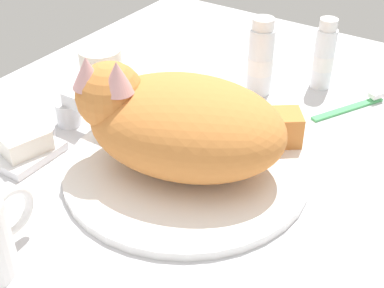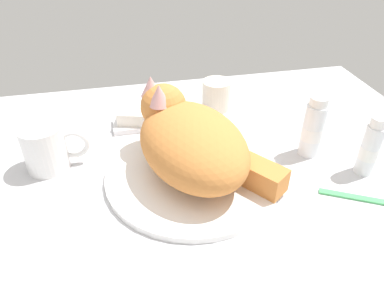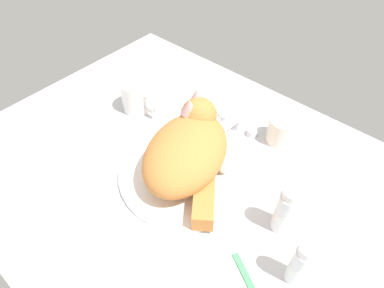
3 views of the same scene
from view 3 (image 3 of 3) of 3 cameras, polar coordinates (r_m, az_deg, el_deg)
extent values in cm
cube|color=silver|center=(79.92, -1.00, -5.67)|extent=(110.00, 82.50, 3.00)
cylinder|color=white|center=(78.28, -1.02, -4.75)|extent=(32.08, 32.08, 1.15)
cylinder|color=silver|center=(88.99, 8.04, 3.83)|extent=(3.60, 3.60, 3.64)
cube|color=silver|center=(84.02, 6.31, 3.55)|extent=(2.00, 9.74, 2.00)
cylinder|color=silver|center=(91.47, 5.56, 4.76)|extent=(2.80, 2.80, 1.80)
cylinder|color=silver|center=(87.98, 10.48, 1.98)|extent=(2.80, 2.80, 1.80)
ellipsoid|color=#D17F3D|center=(73.29, -1.08, -1.59)|extent=(23.19, 28.80, 11.84)
sphere|color=#D17F3D|center=(77.38, 1.17, 5.05)|extent=(10.66, 10.66, 8.69)
ellipsoid|color=white|center=(77.42, 0.61, 3.29)|extent=(6.09, 6.70, 4.78)
cone|color=#DB9E9E|center=(74.11, -0.50, 6.61)|extent=(4.80, 4.80, 3.91)
cone|color=#DB9E9E|center=(76.83, 0.80, 8.31)|extent=(4.80, 4.80, 3.91)
cube|color=#D17F3D|center=(70.39, 2.11, -9.47)|extent=(11.32, 13.08, 4.45)
ellipsoid|color=white|center=(76.92, 5.90, -3.30)|extent=(4.94, 6.35, 4.00)
cylinder|color=white|center=(93.58, -9.77, 8.25)|extent=(7.86, 7.86, 8.98)
torus|color=white|center=(90.42, -7.58, 6.97)|extent=(6.03, 1.00, 6.03)
cylinder|color=silver|center=(86.38, 15.24, 2.33)|extent=(6.84, 6.84, 7.10)
cube|color=white|center=(92.86, 2.80, 5.48)|extent=(9.00, 6.40, 1.20)
cube|color=white|center=(91.56, 2.85, 6.42)|extent=(7.19, 6.03, 2.79)
cylinder|color=white|center=(68.64, 15.88, -11.42)|extent=(4.04, 4.04, 10.85)
cylinder|color=white|center=(69.08, 15.79, -11.66)|extent=(4.12, 4.12, 2.71)
cylinder|color=white|center=(63.53, 17.03, -8.39)|extent=(3.43, 3.43, 1.80)
cylinder|color=white|center=(64.51, 18.09, -19.58)|extent=(3.32, 3.32, 10.00)
cylinder|color=white|center=(64.95, 17.99, -19.76)|extent=(3.38, 3.38, 2.50)
cylinder|color=white|center=(59.36, 19.45, -17.23)|extent=(2.82, 2.82, 1.80)
cube|color=#4CB266|center=(66.21, 10.31, -23.24)|extent=(12.49, 7.44, 0.80)
camera|label=1|loc=(0.82, -48.33, 19.70)|focal=50.76mm
camera|label=2|loc=(0.50, -59.13, 0.14)|focal=33.82mm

